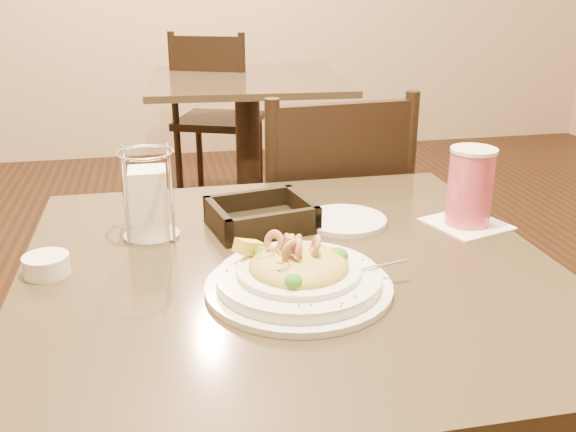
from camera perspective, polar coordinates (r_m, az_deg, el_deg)
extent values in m
cube|color=#493C29|center=(1.10, 0.21, -4.99)|extent=(0.90, 0.90, 0.03)
cylinder|color=black|center=(3.29, -3.42, -0.36)|extent=(0.52, 0.52, 0.03)
cylinder|color=black|center=(3.18, -3.55, 5.61)|extent=(0.12, 0.12, 0.68)
cube|color=#493C29|center=(3.10, -3.70, 11.94)|extent=(0.96, 0.96, 0.03)
cube|color=black|center=(1.87, 2.66, -2.94)|extent=(0.45, 0.45, 0.04)
cylinder|color=black|center=(2.18, 5.58, -6.22)|extent=(0.04, 0.04, 0.43)
cylinder|color=black|center=(2.09, -3.75, -7.46)|extent=(0.04, 0.04, 0.43)
cylinder|color=black|center=(1.89, 9.57, -10.95)|extent=(0.04, 0.04, 0.43)
cylinder|color=black|center=(1.79, -1.23, -12.76)|extent=(0.04, 0.04, 0.43)
cylinder|color=black|center=(1.69, 10.54, 3.16)|extent=(0.04, 0.04, 0.46)
cylinder|color=black|center=(1.57, -1.36, 2.13)|extent=(0.04, 0.04, 0.46)
cube|color=black|center=(1.59, 4.92, 6.10)|extent=(0.36, 0.06, 0.22)
cube|color=black|center=(3.53, -6.13, 8.43)|extent=(0.55, 0.55, 0.04)
cylinder|color=black|center=(3.71, -2.55, 5.41)|extent=(0.04, 0.04, 0.43)
cylinder|color=black|center=(3.81, -7.87, 5.61)|extent=(0.04, 0.04, 0.43)
cylinder|color=black|center=(3.38, -3.87, 3.79)|extent=(0.04, 0.04, 0.43)
cylinder|color=black|center=(3.48, -9.65, 4.05)|extent=(0.04, 0.04, 0.43)
cylinder|color=black|center=(3.27, -4.08, 11.95)|extent=(0.04, 0.04, 0.46)
cylinder|color=black|center=(3.37, -10.16, 11.96)|extent=(0.04, 0.04, 0.46)
cube|color=black|center=(3.30, -7.25, 13.69)|extent=(0.35, 0.16, 0.22)
cylinder|color=white|center=(1.01, 0.96, -6.31)|extent=(0.29, 0.29, 0.01)
cylinder|color=white|center=(1.00, 0.96, -5.56)|extent=(0.26, 0.26, 0.02)
cylinder|color=white|center=(0.99, 0.97, -4.85)|extent=(0.19, 0.19, 0.01)
ellipsoid|color=gold|center=(0.99, 0.97, -4.56)|extent=(0.16, 0.16, 0.05)
cube|color=yellow|center=(1.03, -3.50, -2.79)|extent=(0.06, 0.05, 0.04)
cube|color=silver|center=(1.02, 7.92, -4.46)|extent=(0.11, 0.02, 0.01)
cube|color=silver|center=(1.00, 4.69, -4.59)|extent=(0.03, 0.02, 0.00)
torus|color=gold|center=(1.00, 2.86, -3.74)|extent=(0.04, 0.04, 0.02)
torus|color=gold|center=(1.01, 1.53, -3.80)|extent=(0.04, 0.04, 0.03)
torus|color=gold|center=(0.97, 0.79, -3.45)|extent=(0.05, 0.05, 0.00)
torus|color=gold|center=(0.98, -2.04, -3.15)|extent=(0.04, 0.03, 0.03)
torus|color=gold|center=(0.98, -0.25, -3.13)|extent=(0.03, 0.03, 0.01)
torus|color=gold|center=(0.99, 1.23, -3.77)|extent=(0.04, 0.04, 0.02)
torus|color=gold|center=(0.96, -0.64, -4.63)|extent=(0.03, 0.03, 0.01)
torus|color=gold|center=(1.03, 0.41, -2.26)|extent=(0.05, 0.05, 0.02)
torus|color=gold|center=(0.99, 1.39, -3.77)|extent=(0.03, 0.04, 0.03)
torus|color=gold|center=(0.97, 1.86, -4.82)|extent=(0.03, 0.05, 0.04)
torus|color=gold|center=(1.00, 0.47, -3.59)|extent=(0.02, 0.03, 0.03)
torus|color=gold|center=(0.98, 1.25, -3.75)|extent=(0.03, 0.02, 0.01)
torus|color=gold|center=(0.95, -0.50, -4.40)|extent=(0.03, 0.03, 0.01)
torus|color=gold|center=(0.97, -0.07, -4.46)|extent=(0.04, 0.03, 0.02)
torus|color=gold|center=(0.96, -1.25, -4.92)|extent=(0.05, 0.05, 0.01)
torus|color=gold|center=(0.96, 0.90, -3.69)|extent=(0.03, 0.03, 0.02)
torus|color=gold|center=(0.98, -0.08, -4.08)|extent=(0.03, 0.03, 0.01)
torus|color=gold|center=(0.96, -0.20, -4.25)|extent=(0.04, 0.04, 0.02)
torus|color=gold|center=(0.99, 1.30, -3.47)|extent=(0.05, 0.05, 0.02)
torus|color=gold|center=(0.99, 0.15, -3.88)|extent=(0.04, 0.04, 0.01)
torus|color=gold|center=(0.98, -1.32, -4.57)|extent=(0.04, 0.04, 0.02)
torus|color=tan|center=(0.98, 0.54, -2.66)|extent=(0.03, 0.04, 0.04)
torus|color=tan|center=(0.97, 2.41, -2.76)|extent=(0.03, 0.04, 0.04)
torus|color=tan|center=(0.98, 0.15, -2.58)|extent=(0.02, 0.04, 0.04)
torus|color=tan|center=(0.96, 0.80, -3.06)|extent=(0.03, 0.04, 0.04)
torus|color=tan|center=(0.97, 0.46, -2.84)|extent=(0.04, 0.04, 0.04)
torus|color=tan|center=(0.98, 0.85, -2.70)|extent=(0.03, 0.04, 0.04)
torus|color=tan|center=(0.96, 0.28, -3.16)|extent=(0.04, 0.03, 0.04)
torus|color=tan|center=(0.99, -1.23, -2.35)|extent=(0.04, 0.04, 0.04)
ellipsoid|color=#296316|center=(1.01, 4.44, -3.53)|extent=(0.03, 0.03, 0.03)
ellipsoid|color=#296316|center=(1.02, -2.23, -3.30)|extent=(0.03, 0.03, 0.02)
ellipsoid|color=#296316|center=(0.93, 0.50, -5.85)|extent=(0.03, 0.03, 0.02)
cube|color=#266619|center=(1.01, -5.47, -4.85)|extent=(0.00, 0.00, 0.00)
cube|color=#266619|center=(0.90, 4.73, -8.00)|extent=(0.00, 0.00, 0.00)
cube|color=#266619|center=(1.08, -3.49, -2.91)|extent=(0.00, 0.00, 0.00)
cube|color=#266619|center=(1.04, 6.63, -3.90)|extent=(0.00, 0.00, 0.00)
cube|color=#266619|center=(1.08, -0.38, -2.87)|extent=(0.00, 0.00, 0.00)
cube|color=#266619|center=(1.08, 3.49, -3.00)|extent=(0.00, 0.00, 0.00)
cube|color=#266619|center=(0.91, 4.83, -7.73)|extent=(0.00, 0.00, 0.00)
cube|color=#266619|center=(0.90, 2.07, -7.89)|extent=(0.00, 0.00, 0.00)
cube|color=#266619|center=(1.02, -4.53, -4.56)|extent=(0.00, 0.00, 0.00)
cube|color=#266619|center=(1.07, -2.31, -3.18)|extent=(0.00, 0.00, 0.00)
cube|color=#266619|center=(0.90, 0.98, -7.96)|extent=(0.00, 0.00, 0.00)
cube|color=#266619|center=(0.93, 6.04, -7.12)|extent=(0.00, 0.00, 0.00)
cube|color=white|center=(1.31, 15.57, -0.67)|extent=(0.17, 0.17, 0.00)
cylinder|color=#DB4D6B|center=(1.28, 15.89, 2.47)|extent=(0.09, 0.09, 0.15)
cylinder|color=white|center=(1.26, 16.22, 5.65)|extent=(0.09, 0.09, 0.01)
cube|color=black|center=(1.25, -2.40, -0.69)|extent=(0.21, 0.19, 0.01)
cube|color=black|center=(1.27, 1.26, 0.96)|extent=(0.04, 0.15, 0.04)
cube|color=black|center=(1.21, -6.26, -0.13)|extent=(0.04, 0.15, 0.04)
cube|color=black|center=(1.30, -3.49, 1.42)|extent=(0.19, 0.05, 0.04)
cube|color=black|center=(1.18, -1.22, -0.66)|extent=(0.19, 0.05, 0.04)
cylinder|color=silver|center=(1.23, -12.00, -1.64)|extent=(0.10, 0.10, 0.01)
torus|color=silver|center=(1.18, -12.58, 5.53)|extent=(0.10, 0.10, 0.01)
cube|color=white|center=(1.21, -12.24, 1.24)|extent=(0.09, 0.09, 0.13)
cylinder|color=silver|center=(1.17, -14.29, 1.23)|extent=(0.01, 0.01, 0.16)
cylinder|color=silver|center=(1.17, -10.30, 1.52)|extent=(0.01, 0.01, 0.16)
cylinder|color=silver|center=(1.24, -14.17, 2.47)|extent=(0.01, 0.01, 0.16)
cylinder|color=silver|center=(1.24, -10.43, 2.74)|extent=(0.01, 0.01, 0.16)
cylinder|color=white|center=(1.27, 5.06, -0.40)|extent=(0.20, 0.20, 0.01)
cylinder|color=white|center=(1.13, -20.68, -4.09)|extent=(0.08, 0.08, 0.03)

